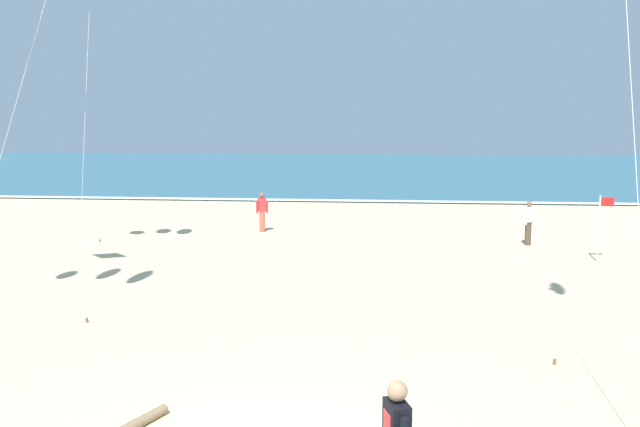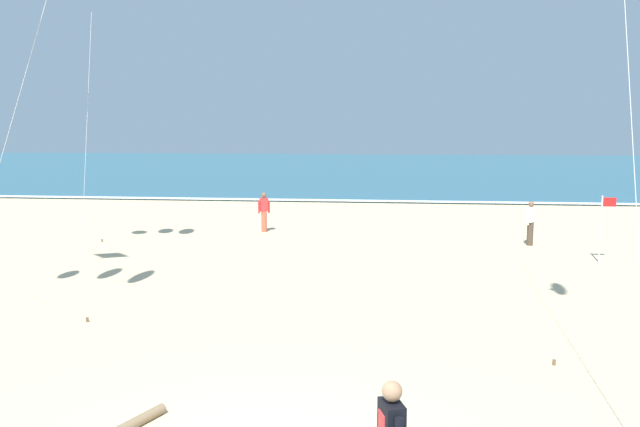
# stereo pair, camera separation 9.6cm
# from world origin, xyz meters

# --- Properties ---
(ocean_water) EXTENTS (160.00, 60.00, 0.08)m
(ocean_water) POSITION_xyz_m (0.00, 58.80, 0.04)
(ocean_water) COLOR #2D6075
(ocean_water) RESTS_ON ground
(shoreline_foam) EXTENTS (160.00, 0.90, 0.01)m
(shoreline_foam) POSITION_xyz_m (0.00, 29.10, 0.09)
(shoreline_foam) COLOR white
(shoreline_foam) RESTS_ON ocean_water
(bystander_white_top) EXTENTS (0.34, 0.41, 1.59)m
(bystander_white_top) POSITION_xyz_m (6.55, 16.52, 0.81)
(bystander_white_top) COLOR #4C3D2D
(bystander_white_top) RESTS_ON ground
(bystander_red_top) EXTENTS (0.45, 0.31, 1.59)m
(bystander_red_top) POSITION_xyz_m (-3.48, 18.43, 0.81)
(bystander_red_top) COLOR #D8593F
(bystander_red_top) RESTS_ON ground
(lifeguard_flag) EXTENTS (0.45, 0.05, 2.10)m
(lifeguard_flag) POSITION_xyz_m (8.17, 13.82, 1.27)
(lifeguard_flag) COLOR silver
(lifeguard_flag) RESTS_ON ground
(driftwood_log) EXTENTS (0.66, 1.27, 0.15)m
(driftwood_log) POSITION_xyz_m (-2.00, 1.26, 0.07)
(driftwood_log) COLOR #846B4C
(driftwood_log) RESTS_ON ground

